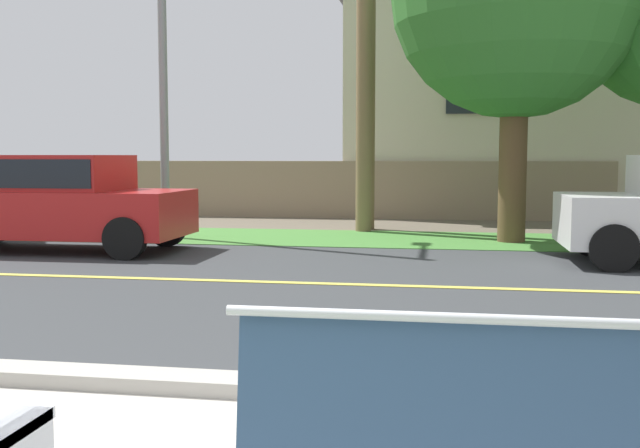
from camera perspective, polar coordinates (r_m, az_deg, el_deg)
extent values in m
plane|color=#665B4C|center=(10.36, 2.80, -3.26)|extent=(140.00, 140.00, 0.00)
cube|color=#ADA89E|center=(4.91, -5.18, -12.26)|extent=(44.00, 0.30, 0.11)
cube|color=#383A3D|center=(8.89, 1.65, -4.64)|extent=(52.00, 8.00, 0.01)
cube|color=#E0CC4C|center=(8.89, 1.65, -4.61)|extent=(48.00, 0.14, 0.01)
cube|color=#478438|center=(13.75, 4.48, -1.13)|extent=(48.00, 2.80, 0.02)
cube|color=navy|center=(2.63, 13.87, -13.04)|extent=(1.83, 0.12, 0.52)
cylinder|color=silver|center=(2.55, 14.03, -7.12)|extent=(1.90, 0.04, 0.04)
cube|color=red|center=(12.74, -19.75, 0.84)|extent=(4.30, 1.76, 0.72)
cube|color=red|center=(12.71, -19.84, 3.62)|extent=(2.24, 1.58, 0.60)
cube|color=black|center=(12.71, -19.84, 3.71)|extent=(2.15, 1.62, 0.43)
cylinder|color=black|center=(11.30, -14.70, -1.08)|extent=(0.64, 0.18, 0.64)
cylinder|color=black|center=(12.84, -11.62, -0.27)|extent=(0.64, 0.18, 0.64)
cylinder|color=black|center=(10.54, 21.52, -1.72)|extent=(0.64, 0.18, 0.64)
cylinder|color=black|center=(12.17, 19.89, -0.78)|extent=(0.64, 0.18, 0.64)
cylinder|color=gray|center=(14.36, -11.96, 14.28)|extent=(0.16, 0.16, 7.63)
cylinder|color=brown|center=(13.56, 14.51, 4.34)|extent=(0.48, 0.48, 2.71)
cylinder|color=brown|center=(15.80, 3.68, 15.65)|extent=(0.32, 0.32, 8.77)
cylinder|color=brown|center=(15.30, 3.42, 16.40)|extent=(0.32, 0.32, 8.99)
cube|color=gray|center=(18.40, 1.43, 2.65)|extent=(13.00, 0.36, 1.40)
cube|color=beige|center=(21.66, 17.74, 8.58)|extent=(11.03, 6.40, 5.77)
cube|color=#232833|center=(18.25, 11.37, 10.30)|extent=(1.10, 0.06, 1.30)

